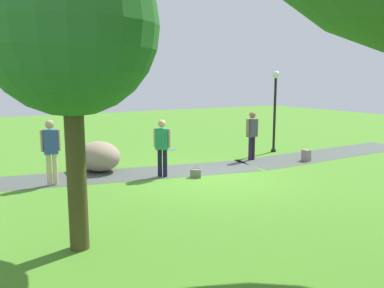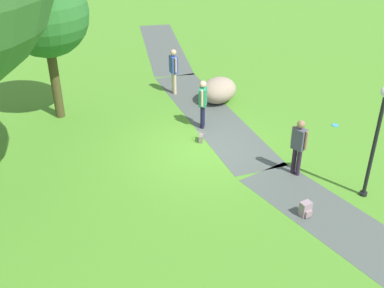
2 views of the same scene
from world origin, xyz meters
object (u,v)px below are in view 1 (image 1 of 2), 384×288
object	(u,v)px
passerby_on_path	(51,147)
young_tree_near_path	(69,28)
woman_with_handbag	(162,144)
handbag_on_grass	(196,173)
lamp_post	(275,102)
lawn_boulder	(99,156)
frisbee_on_grass	(173,149)
backpack_by_boulder	(75,165)
man_near_boulder	(252,132)
spare_backpack_on_lawn	(306,156)

from	to	relation	value
passerby_on_path	young_tree_near_path	bearing A→B (deg)	83.91
woman_with_handbag	handbag_on_grass	distance (m)	1.31
lamp_post	young_tree_near_path	bearing A→B (deg)	29.80
lawn_boulder	woman_with_handbag	world-z (taller)	woman_with_handbag
frisbee_on_grass	passerby_on_path	bearing A→B (deg)	30.70
woman_with_handbag	backpack_by_boulder	size ratio (longest dim) A/B	4.25
lawn_boulder	backpack_by_boulder	world-z (taller)	lawn_boulder
man_near_boulder	spare_backpack_on_lawn	distance (m)	2.09
spare_backpack_on_lawn	man_near_boulder	bearing A→B (deg)	-36.39
spare_backpack_on_lawn	frisbee_on_grass	size ratio (longest dim) A/B	1.70
handbag_on_grass	backpack_by_boulder	size ratio (longest dim) A/B	0.96
lamp_post	man_near_boulder	xyz separation A→B (m)	(1.79, 0.82, -0.98)
lamp_post	frisbee_on_grass	world-z (taller)	lamp_post
backpack_by_boulder	spare_backpack_on_lawn	size ratio (longest dim) A/B	1.00
young_tree_near_path	man_near_boulder	xyz separation A→B (m)	(-7.36, -4.42, -2.65)
lamp_post	lawn_boulder	world-z (taller)	lamp_post
lawn_boulder	woman_with_handbag	distance (m)	2.24
frisbee_on_grass	lawn_boulder	bearing A→B (deg)	30.33
backpack_by_boulder	frisbee_on_grass	bearing A→B (deg)	-157.57
woman_with_handbag	handbag_on_grass	bearing A→B (deg)	142.90
passerby_on_path	backpack_by_boulder	xyz separation A→B (m)	(-0.97, -1.39, -0.86)
lawn_boulder	handbag_on_grass	xyz separation A→B (m)	(-2.18, 2.28, -0.33)
woman_with_handbag	spare_backpack_on_lawn	distance (m)	5.51
young_tree_near_path	frisbee_on_grass	world-z (taller)	young_tree_near_path
woman_with_handbag	frisbee_on_grass	size ratio (longest dim) A/B	7.22
spare_backpack_on_lawn	frisbee_on_grass	xyz separation A→B (m)	(2.99, -4.45, -0.18)
lawn_boulder	woman_with_handbag	size ratio (longest dim) A/B	1.06
lawn_boulder	man_near_boulder	world-z (taller)	man_near_boulder
man_near_boulder	handbag_on_grass	world-z (taller)	man_near_boulder
passerby_on_path	backpack_by_boulder	world-z (taller)	passerby_on_path
handbag_on_grass	frisbee_on_grass	distance (m)	4.81
woman_with_handbag	handbag_on_grass	size ratio (longest dim) A/B	4.44
woman_with_handbag	man_near_boulder	xyz separation A→B (m)	(-3.87, -0.61, 0.02)
handbag_on_grass	spare_backpack_on_lawn	size ratio (longest dim) A/B	0.96
lamp_post	woman_with_handbag	distance (m)	5.92
lawn_boulder	frisbee_on_grass	xyz separation A→B (m)	(-3.83, -2.24, -0.46)
woman_with_handbag	backpack_by_boulder	xyz separation A→B (m)	(2.04, -2.07, -0.79)
lamp_post	passerby_on_path	xyz separation A→B (m)	(8.67, 0.74, -0.93)
woman_with_handbag	backpack_by_boulder	distance (m)	3.01
young_tree_near_path	spare_backpack_on_lawn	size ratio (longest dim) A/B	12.78
man_near_boulder	frisbee_on_grass	size ratio (longest dim) A/B	7.35
passerby_on_path	spare_backpack_on_lawn	distance (m)	8.56
young_tree_near_path	lamp_post	bearing A→B (deg)	-150.20
man_near_boulder	passerby_on_path	distance (m)	6.88
man_near_boulder	handbag_on_grass	size ratio (longest dim) A/B	4.52
backpack_by_boulder	frisbee_on_grass	world-z (taller)	backpack_by_boulder
woman_with_handbag	frisbee_on_grass	xyz separation A→B (m)	(-2.43, -3.92, -0.98)
spare_backpack_on_lawn	young_tree_near_path	bearing A→B (deg)	20.22
lamp_post	man_near_boulder	bearing A→B (deg)	24.55
lawn_boulder	spare_backpack_on_lawn	distance (m)	7.17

